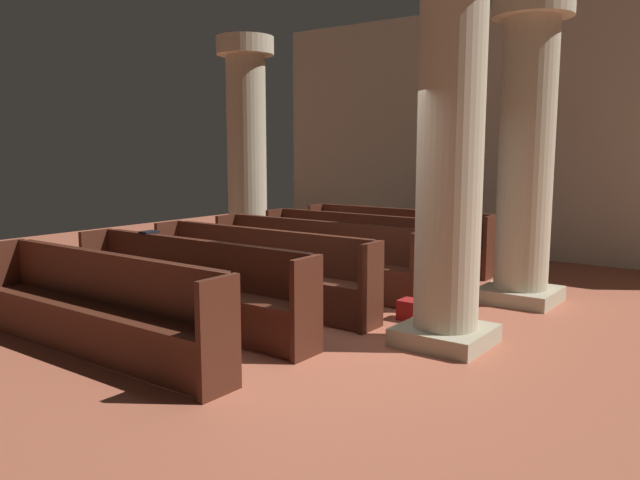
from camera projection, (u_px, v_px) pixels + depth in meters
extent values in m
plane|color=#AD5B42|center=(308.00, 332.00, 6.77)|extent=(19.20, 19.20, 0.00)
cube|color=beige|center=(513.00, 132.00, 11.29)|extent=(10.00, 0.16, 4.50)
cube|color=#4C2316|center=(395.00, 240.00, 10.44)|extent=(3.21, 0.38, 0.05)
cube|color=#4C2316|center=(401.00, 223.00, 10.53)|extent=(3.21, 0.04, 0.49)
cube|color=#411E13|center=(402.00, 209.00, 10.54)|extent=(3.08, 0.06, 0.02)
cube|color=#442014|center=(317.00, 231.00, 11.40)|extent=(0.06, 0.44, 0.96)
cube|color=#442014|center=(490.00, 247.00, 9.47)|extent=(0.06, 0.44, 0.96)
cube|color=#482115|center=(390.00, 255.00, 10.33)|extent=(3.21, 0.03, 0.41)
cube|color=#4C2316|center=(358.00, 249.00, 9.53)|extent=(3.21, 0.38, 0.05)
cube|color=#4C2316|center=(364.00, 230.00, 9.63)|extent=(3.21, 0.04, 0.49)
cube|color=#411E13|center=(366.00, 215.00, 9.63)|extent=(3.08, 0.06, 0.02)
cube|color=#442014|center=(276.00, 238.00, 10.49)|extent=(0.06, 0.44, 0.96)
cube|color=#442014|center=(459.00, 258.00, 8.57)|extent=(0.06, 0.44, 0.96)
cube|color=#482115|center=(352.00, 265.00, 9.43)|extent=(3.21, 0.03, 0.41)
cube|color=#4C2316|center=(313.00, 259.00, 8.63)|extent=(3.21, 0.38, 0.05)
cube|color=#4C2316|center=(320.00, 239.00, 8.72)|extent=(3.21, 0.04, 0.49)
cube|color=#411E13|center=(322.00, 222.00, 8.73)|extent=(3.08, 0.06, 0.02)
cube|color=#442014|center=(228.00, 246.00, 9.59)|extent=(0.06, 0.44, 0.96)
cube|color=#442014|center=(420.00, 271.00, 7.66)|extent=(0.06, 0.44, 0.96)
cube|color=#482115|center=(305.00, 278.00, 8.52)|extent=(3.21, 0.03, 0.41)
cube|color=#4C2316|center=(258.00, 272.00, 7.72)|extent=(3.21, 0.38, 0.05)
cube|color=#4C2316|center=(266.00, 249.00, 7.82)|extent=(3.21, 0.04, 0.49)
cube|color=#411E13|center=(269.00, 230.00, 7.82)|extent=(3.08, 0.06, 0.02)
cube|color=#442014|center=(169.00, 256.00, 8.68)|extent=(0.06, 0.44, 0.96)
cube|color=#442014|center=(371.00, 287.00, 6.76)|extent=(0.06, 0.44, 0.96)
cube|color=#482115|center=(248.00, 293.00, 7.62)|extent=(3.21, 0.03, 0.41)
cube|color=#4C2316|center=(188.00, 288.00, 6.82)|extent=(3.21, 0.38, 0.05)
cube|color=#4C2316|center=(198.00, 262.00, 6.91)|extent=(3.21, 0.04, 0.49)
cube|color=#411E13|center=(201.00, 240.00, 6.92)|extent=(3.08, 0.06, 0.02)
cube|color=#442014|center=(98.00, 269.00, 7.78)|extent=(0.06, 0.44, 0.96)
cube|color=#442014|center=(307.00, 308.00, 5.85)|extent=(0.06, 0.44, 0.96)
cube|color=#482115|center=(176.00, 312.00, 6.71)|extent=(3.21, 0.03, 0.41)
cube|color=#4C2316|center=(96.00, 310.00, 5.91)|extent=(3.21, 0.38, 0.05)
cube|color=#4C2316|center=(110.00, 279.00, 6.01)|extent=(3.21, 0.04, 0.49)
cube|color=#411E13|center=(113.00, 254.00, 6.01)|extent=(3.08, 0.06, 0.02)
cube|color=#442014|center=(7.00, 285.00, 6.87)|extent=(0.06, 0.44, 0.96)
cube|color=#442014|center=(219.00, 337.00, 4.95)|extent=(0.06, 0.44, 0.96)
cube|color=#482115|center=(80.00, 337.00, 5.81)|extent=(3.21, 0.03, 0.41)
cube|color=tan|center=(520.00, 294.00, 8.12)|extent=(0.91, 0.91, 0.18)
cylinder|color=#BCB293|center=(526.00, 157.00, 7.87)|extent=(0.68, 0.68, 3.36)
cylinder|color=beige|center=(533.00, 4.00, 7.61)|extent=(0.98, 0.98, 0.30)
cube|color=tan|center=(249.00, 255.00, 11.17)|extent=(0.91, 0.91, 0.18)
cylinder|color=#BCB293|center=(247.00, 155.00, 10.92)|extent=(0.68, 0.68, 3.36)
cylinder|color=beige|center=(245.00, 46.00, 10.66)|extent=(0.98, 0.98, 0.30)
cube|color=tan|center=(445.00, 335.00, 6.34)|extent=(0.87, 0.87, 0.18)
cylinder|color=#BCB293|center=(450.00, 159.00, 6.09)|extent=(0.64, 0.64, 3.36)
cube|color=#492215|center=(446.00, 259.00, 11.09)|extent=(0.45, 0.45, 0.06)
cube|color=#562819|center=(447.00, 234.00, 11.02)|extent=(0.28, 0.28, 0.95)
cube|color=#5B2A1A|center=(448.00, 204.00, 10.95)|extent=(0.48, 0.35, 0.15)
cube|color=black|center=(149.00, 232.00, 7.43)|extent=(0.14, 0.20, 0.03)
cube|color=maroon|center=(416.00, 311.00, 7.20)|extent=(0.39, 0.25, 0.23)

